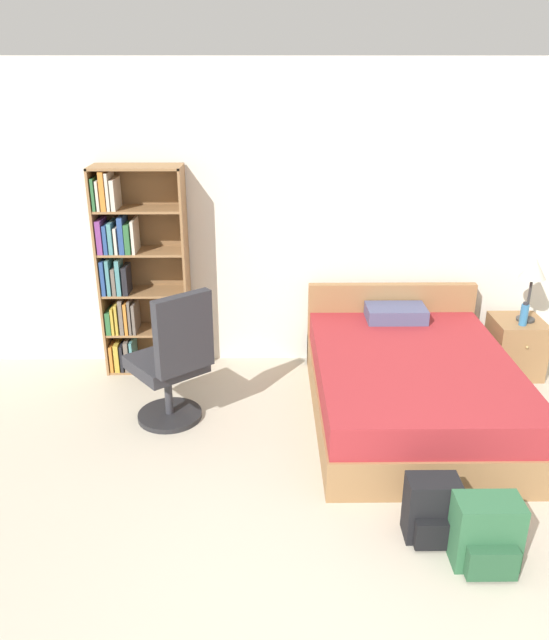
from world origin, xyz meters
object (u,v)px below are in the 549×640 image
Objects in this scene: bed at (410,384)px; backpack_black at (431,511)px; bookshelf at (133,272)px; table_lamp at (533,271)px; nightstand at (515,346)px; office_chair at (173,364)px; water_bottle at (524,314)px; backpack_green at (486,535)px.

backpack_black is (-0.16, -1.36, -0.08)m from bed.
table_lamp is at bearing -2.44° from bookshelf.
backpack_black is (-1.24, -2.08, -0.07)m from nightstand.
office_chair is at bearing 142.21° from backpack_black.
water_bottle is at bearing 13.99° from office_chair.
bookshelf is at bearing 133.78° from backpack_green.
office_chair is 5.30× the size of water_bottle.
water_bottle is (2.84, 0.71, 0.09)m from office_chair.
backpack_black is at bearing -120.77° from nightstand.
backpack_black is (-1.29, -2.07, -0.76)m from table_lamp.
office_chair is at bearing -164.02° from nightstand.
table_lamp is at bearing 15.57° from office_chair.
table_lamp is (1.12, 0.71, 0.68)m from bed.
water_bottle is (3.29, -0.24, -0.30)m from bookshelf.
office_chair is at bearing -164.43° from table_lamp.
bookshelf reaches higher than backpack_black.
water_bottle is (-0.02, -0.11, 0.35)m from nightstand.
backpack_green is (2.32, -2.42, -0.71)m from bookshelf.
table_lamp is at bearing 58.16° from backpack_black.
bookshelf is 4.47× the size of backpack_green.
nightstand is at bearing 15.98° from office_chair.
office_chair is 2.71× the size of backpack_green.
bed is at bearing 3.37° from office_chair.
table_lamp is 1.47× the size of backpack_black.
office_chair is 2.17× the size of nightstand.
nightstand is 2.42m from backpack_black.
backpack_green is at bearing -114.21° from water_bottle.
bed is at bearing 93.03° from backpack_green.
backpack_green is at bearing -46.22° from bookshelf.
backpack_green is 0.32m from backpack_black.
water_bottle reaches higher than backpack_black.
bookshelf is 1.65× the size of office_chair.
backpack_green is at bearing -86.97° from bed.
backpack_black is at bearing -37.79° from office_chair.
bed reaches higher than backpack_green.
office_chair is at bearing 141.91° from backpack_green.
bed reaches higher than backpack_black.
water_bottle is 2.35m from backpack_black.
bed is at bearing -20.79° from bookshelf.
backpack_green is (1.87, -1.46, -0.31)m from office_chair.
backpack_green is (-0.99, -2.28, -0.06)m from nightstand.
nightstand reaches higher than backpack_black.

